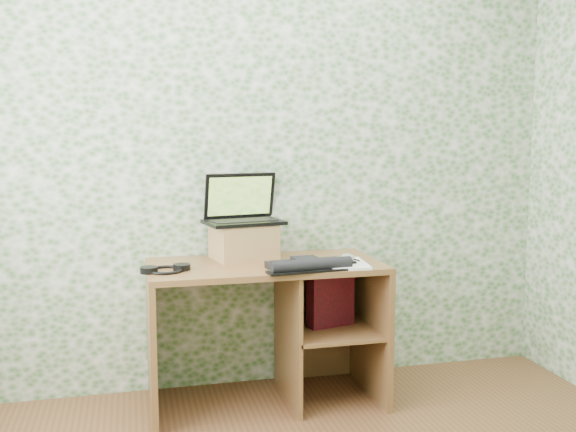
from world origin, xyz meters
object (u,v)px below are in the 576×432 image
object	(u,v)px
riser	(244,241)
laptop	(242,211)
notepad	(346,264)
keyboard	(309,265)
desk	(279,311)

from	to	relation	value
riser	laptop	distance (m)	0.16
riser	laptop	size ratio (longest dim) A/B	0.71
laptop	notepad	bearing A→B (deg)	-45.76
keyboard	notepad	bearing A→B (deg)	7.71
desk	keyboard	distance (m)	0.38
desk	laptop	bearing A→B (deg)	135.94
laptop	notepad	size ratio (longest dim) A/B	1.55
keyboard	notepad	xyz separation A→B (m)	(0.21, 0.05, -0.02)
laptop	keyboard	distance (m)	0.52
desk	notepad	distance (m)	0.45
keyboard	notepad	size ratio (longest dim) A/B	1.59
desk	notepad	size ratio (longest dim) A/B	4.22
desk	keyboard	world-z (taller)	keyboard
notepad	laptop	bearing A→B (deg)	151.01
laptop	notepad	world-z (taller)	laptop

